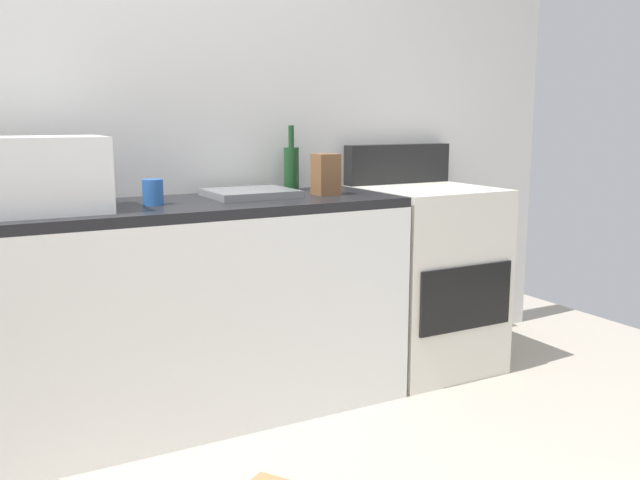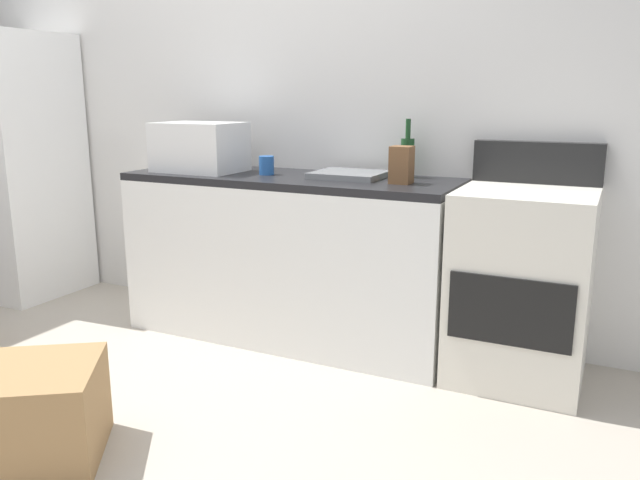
{
  "view_description": "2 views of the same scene",
  "coord_description": "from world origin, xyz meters",
  "px_view_note": "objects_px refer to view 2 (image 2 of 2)",
  "views": [
    {
      "loc": [
        -0.52,
        -1.45,
        1.24
      ],
      "look_at": [
        0.68,
        0.75,
        0.79
      ],
      "focal_mm": 38.37,
      "sensor_mm": 36.0,
      "label": 1
    },
    {
      "loc": [
        1.89,
        -1.75,
        1.32
      ],
      "look_at": [
        0.62,
        0.9,
        0.64
      ],
      "focal_mm": 35.45,
      "sensor_mm": 36.0,
      "label": 2
    }
  ],
  "objects_px": {
    "microwave": "(200,147)",
    "cardboard_box_medium": "(21,415)",
    "refrigerator": "(14,167)",
    "wine_bottle": "(407,156)",
    "stove_oven": "(521,282)",
    "coffee_mug": "(267,165)",
    "knife_block": "(402,165)"
  },
  "relations": [
    {
      "from": "stove_oven",
      "to": "refrigerator",
      "type": "bearing_deg",
      "value": -179.03
    },
    {
      "from": "coffee_mug",
      "to": "cardboard_box_medium",
      "type": "bearing_deg",
      "value": -96.58
    },
    {
      "from": "stove_oven",
      "to": "coffee_mug",
      "type": "relative_size",
      "value": 11.0
    },
    {
      "from": "wine_bottle",
      "to": "refrigerator",
      "type": "bearing_deg",
      "value": -174.45
    },
    {
      "from": "refrigerator",
      "to": "microwave",
      "type": "height_order",
      "value": "refrigerator"
    },
    {
      "from": "microwave",
      "to": "wine_bottle",
      "type": "distance_m",
      "value": 1.15
    },
    {
      "from": "microwave",
      "to": "coffee_mug",
      "type": "xyz_separation_m",
      "value": [
        0.41,
        0.02,
        -0.09
      ]
    },
    {
      "from": "refrigerator",
      "to": "microwave",
      "type": "bearing_deg",
      "value": 0.17
    },
    {
      "from": "wine_bottle",
      "to": "coffee_mug",
      "type": "height_order",
      "value": "wine_bottle"
    },
    {
      "from": "microwave",
      "to": "knife_block",
      "type": "relative_size",
      "value": 2.56
    },
    {
      "from": "refrigerator",
      "to": "coffee_mug",
      "type": "xyz_separation_m",
      "value": [
        1.92,
        0.03,
        0.1
      ]
    },
    {
      "from": "stove_oven",
      "to": "knife_block",
      "type": "bearing_deg",
      "value": -176.19
    },
    {
      "from": "refrigerator",
      "to": "wine_bottle",
      "type": "bearing_deg",
      "value": 5.55
    },
    {
      "from": "stove_oven",
      "to": "coffee_mug",
      "type": "bearing_deg",
      "value": -178.89
    },
    {
      "from": "microwave",
      "to": "coffee_mug",
      "type": "relative_size",
      "value": 4.6
    },
    {
      "from": "knife_block",
      "to": "refrigerator",
      "type": "bearing_deg",
      "value": -179.66
    },
    {
      "from": "cardboard_box_medium",
      "to": "wine_bottle",
      "type": "bearing_deg",
      "value": 62.92
    },
    {
      "from": "coffee_mug",
      "to": "cardboard_box_medium",
      "type": "relative_size",
      "value": 0.18
    },
    {
      "from": "coffee_mug",
      "to": "wine_bottle",
      "type": "bearing_deg",
      "value": 17.7
    },
    {
      "from": "microwave",
      "to": "cardboard_box_medium",
      "type": "distance_m",
      "value": 1.72
    },
    {
      "from": "stove_oven",
      "to": "cardboard_box_medium",
      "type": "distance_m",
      "value": 2.18
    },
    {
      "from": "stove_oven",
      "to": "microwave",
      "type": "height_order",
      "value": "microwave"
    },
    {
      "from": "refrigerator",
      "to": "microwave",
      "type": "xyz_separation_m",
      "value": [
        1.51,
        0.0,
        0.18
      ]
    },
    {
      "from": "microwave",
      "to": "coffee_mug",
      "type": "bearing_deg",
      "value": 3.41
    },
    {
      "from": "coffee_mug",
      "to": "stove_oven",
      "type": "bearing_deg",
      "value": 1.11
    },
    {
      "from": "refrigerator",
      "to": "microwave",
      "type": "distance_m",
      "value": 1.52
    },
    {
      "from": "stove_oven",
      "to": "cardboard_box_medium",
      "type": "height_order",
      "value": "stove_oven"
    },
    {
      "from": "refrigerator",
      "to": "knife_block",
      "type": "height_order",
      "value": "refrigerator"
    },
    {
      "from": "refrigerator",
      "to": "cardboard_box_medium",
      "type": "xyz_separation_m",
      "value": [
        1.75,
        -1.47,
        -0.67
      ]
    },
    {
      "from": "stove_oven",
      "to": "microwave",
      "type": "xyz_separation_m",
      "value": [
        -1.76,
        -0.05,
        0.57
      ]
    },
    {
      "from": "knife_block",
      "to": "stove_oven",
      "type": "bearing_deg",
      "value": 3.81
    },
    {
      "from": "stove_oven",
      "to": "coffee_mug",
      "type": "distance_m",
      "value": 1.43
    }
  ]
}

